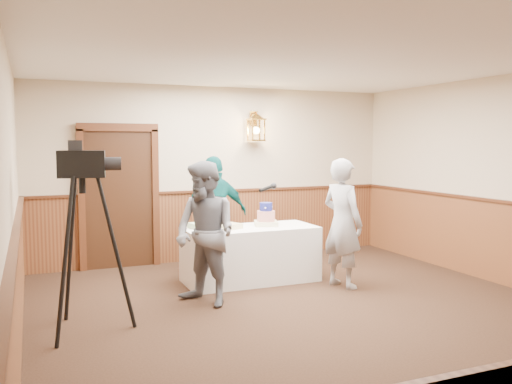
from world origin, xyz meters
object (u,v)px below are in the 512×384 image
tiered_cake (266,217)px  baker (342,223)px  display_table (250,254)px  sheet_cake_green (202,225)px  tv_camera_rig (84,251)px  assistant_p (216,214)px  sheet_cake_yellow (228,226)px  interviewer (206,234)px

tiered_cake → baker: 1.09m
display_table → sheet_cake_green: bearing=164.8°
tiered_cake → tv_camera_rig: tv_camera_rig is taller
sheet_cake_green → baker: (1.64, -0.91, 0.06)m
tiered_cake → baker: bearing=-46.5°
tiered_cake → display_table: bearing=-168.6°
sheet_cake_green → tv_camera_rig: bearing=-140.1°
sheet_cake_green → tv_camera_rig: tv_camera_rig is taller
display_table → tv_camera_rig: size_ratio=0.99×
baker → assistant_p: assistant_p is taller
assistant_p → sheet_cake_yellow: bearing=77.6°
sheet_cake_yellow → sheet_cake_green: (-0.30, 0.19, 0.00)m
display_table → assistant_p: assistant_p is taller
tiered_cake → baker: (0.75, -0.79, -0.03)m
assistant_p → tv_camera_rig: 2.80m
sheet_cake_green → tv_camera_rig: (-1.65, -1.38, 0.03)m
baker → assistant_p: 1.94m
tiered_cake → sheet_cake_yellow: 0.60m
sheet_cake_green → interviewer: 1.02m
sheet_cake_yellow → tv_camera_rig: (-1.95, -1.18, 0.04)m
sheet_cake_yellow → interviewer: 0.97m
interviewer → sheet_cake_yellow: bearing=116.1°
tiered_cake → sheet_cake_green: size_ratio=1.23×
tiered_cake → sheet_cake_green: 0.90m
baker → assistant_p: (-1.26, 1.47, 0.00)m
interviewer → baker: baker is taller
assistant_p → tv_camera_rig: size_ratio=0.94×
tiered_cake → sheet_cake_yellow: size_ratio=1.20×
display_table → interviewer: size_ratio=1.06×
sheet_cake_yellow → baker: baker is taller
tiered_cake → assistant_p: assistant_p is taller
interviewer → sheet_cake_green: bearing=136.9°
sheet_cake_yellow → tv_camera_rig: tv_camera_rig is taller
sheet_cake_yellow → tv_camera_rig: 2.28m
sheet_cake_yellow → assistant_p: (0.07, 0.75, 0.07)m
sheet_cake_green → sheet_cake_yellow: bearing=-32.7°
display_table → assistant_p: 0.91m
display_table → interviewer: (-0.89, -0.81, 0.47)m
display_table → tiered_cake: 0.56m
display_table → baker: baker is taller
sheet_cake_yellow → interviewer: size_ratio=0.19×
interviewer → assistant_p: (0.63, 1.54, 0.01)m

